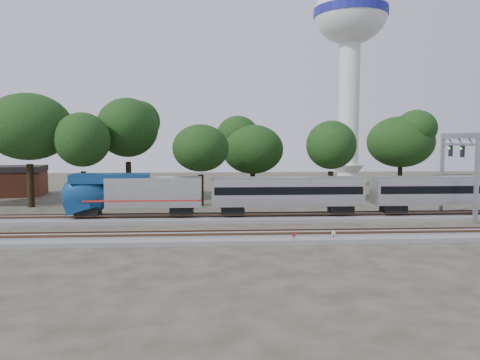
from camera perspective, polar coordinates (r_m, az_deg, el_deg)
The scene contains 16 objects.
ground at distance 44.97m, azimuth -3.59°, elevation -6.22°, with size 160.00×160.00×0.00m, color #383328.
track_far at distance 50.84m, azimuth -3.58°, elevation -4.68°, with size 160.00×5.00×0.73m.
track_near at distance 41.01m, azimuth -3.60°, elevation -7.02°, with size 160.00×5.00×0.73m.
switch_stand_red at distance 39.35m, azimuth 6.58°, elevation -6.97°, with size 0.29×0.12×0.94m.
switch_stand_white at distance 40.78m, azimuth 11.33°, elevation -6.61°, with size 0.29×0.14×0.94m.
switch_lever at distance 39.72m, azimuth 3.30°, elevation -7.49°, with size 0.50×0.30×0.30m, color #512D19.
water_tower at distance 93.72m, azimuth 13.30°, elevation 16.80°, with size 13.71×13.71×37.96m.
signal_gantry at distance 57.11m, azimuth 25.11°, elevation 2.64°, with size 0.65×7.74×9.41m.
brick_building at distance 80.43m, azimuth -26.11°, elevation -0.09°, with size 10.46×8.04×4.62m.
tree_1 at distance 65.74m, azimuth -24.39°, elevation 5.92°, with size 10.49×10.49×14.79m.
tree_2 at distance 62.25m, azimuth -18.67°, elevation 4.66°, with size 8.82×8.82×12.43m.
tree_3 at distance 67.59m, azimuth -13.54°, elevation 6.22°, with size 10.53×10.53×14.84m.
tree_4 at distance 61.58m, azimuth -4.82°, elevation 3.88°, with size 7.71×7.71×10.86m.
tree_5 at distance 70.19m, azimuth 1.56°, elevation 3.74°, with size 7.35×7.35×10.36m.
tree_6 at distance 66.05m, azimuth 11.05°, elevation 4.19°, with size 8.07×8.07×11.38m.
tree_7 at distance 77.69m, azimuth 19.03°, elevation 4.40°, with size 8.46×8.46×11.92m.
Camera 1 is at (0.11, -44.12, 8.72)m, focal length 35.00 mm.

